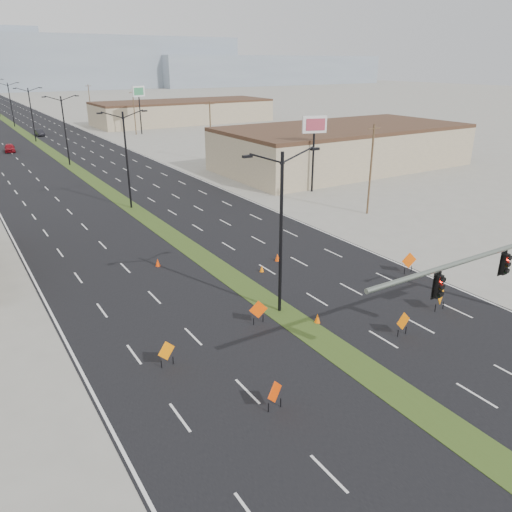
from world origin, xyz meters
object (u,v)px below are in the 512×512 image
car_left (10,148)px  construction_sign_5 (409,261)px  streetlight_1 (127,157)px  construction_sign_0 (166,352)px  car_mid (39,133)px  construction_sign_3 (403,322)px  streetlight_3 (32,113)px  cone_3 (158,262)px  construction_sign_2 (258,310)px  pole_sign_east_far (139,95)px  cone_0 (317,318)px  streetlight_4 (11,103)px  cone_1 (262,269)px  construction_sign_4 (441,296)px  construction_sign_1 (275,393)px  pole_sign_east_near (314,131)px  streetlight_2 (65,129)px  streetlight_0 (281,229)px  cone_2 (277,257)px

car_left → construction_sign_5: 75.72m
streetlight_1 → construction_sign_0: 31.45m
car_mid → construction_sign_5: 92.72m
car_left → construction_sign_3: bearing=-76.9°
streetlight_3 → cone_3: size_ratio=15.95×
car_mid → construction_sign_2: 92.88m
construction_sign_5 → construction_sign_2: bearing=-165.0°
construction_sign_0 → pole_sign_east_far: size_ratio=0.15×
car_mid → construction_sign_0: (-10.53, -94.08, 0.21)m
cone_0 → construction_sign_2: bearing=149.0°
streetlight_4 → cone_3: bearing=-92.1°
cone_3 → streetlight_4: bearing=87.9°
car_left → cone_3: car_left is taller
car_mid → construction_sign_2: construction_sign_2 is taller
streetlight_4 → construction_sign_2: 112.78m
car_left → cone_1: size_ratio=7.62×
construction_sign_4 → cone_0: (-7.54, 2.83, -0.71)m
car_mid → construction_sign_1: 100.18m
pole_sign_east_near → pole_sign_east_far: bearing=107.8°
construction_sign_2 → cone_3: bearing=114.2°
streetlight_3 → construction_sign_0: streetlight_3 is taller
streetlight_2 → cone_3: size_ratio=15.95×
streetlight_2 → construction_sign_5: bearing=-78.4°
streetlight_2 → car_left: bearing=108.9°
cone_0 → cone_3: cone_3 is taller
construction_sign_3 → pole_sign_east_near: pole_sign_east_near is taller
car_mid → cone_1: bearing=-92.4°
car_mid → construction_sign_5: size_ratio=2.39×
pole_sign_east_far → construction_sign_3: bearing=-122.7°
streetlight_0 → pole_sign_east_near: 31.49m
streetlight_0 → construction_sign_3: streetlight_0 is taller
streetlight_3 → car_left: (-6.00, -10.45, -4.72)m
streetlight_0 → construction_sign_5: streetlight_0 is taller
streetlight_0 → construction_sign_3: bearing=-55.7°
construction_sign_4 → pole_sign_east_near: pole_sign_east_near is taller
construction_sign_1 → cone_3: 18.89m
car_mid → cone_1: 86.25m
construction_sign_5 → cone_0: size_ratio=2.66×
cone_2 → pole_sign_east_far: bearing=77.6°
construction_sign_1 → construction_sign_2: 7.97m
car_mid → pole_sign_east_near: pole_sign_east_near is taller
construction_sign_1 → construction_sign_4: bearing=-14.7°
streetlight_2 → pole_sign_east_near: (20.95, -32.55, 1.77)m
construction_sign_0 → construction_sign_5: construction_sign_5 is taller
pole_sign_east_far → car_left: bearing=177.6°
construction_sign_1 → cone_3: size_ratio=2.44×
construction_sign_0 → pole_sign_east_near: bearing=21.3°
construction_sign_0 → construction_sign_5: bearing=-14.3°
construction_sign_4 → car_mid: bearing=69.5°
streetlight_0 → construction_sign_2: bearing=-161.5°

